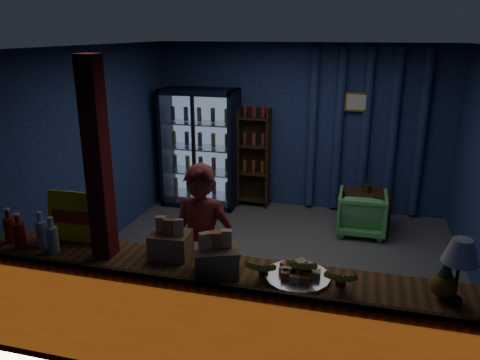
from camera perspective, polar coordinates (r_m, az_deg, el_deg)
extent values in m
plane|color=#515154|center=(5.85, 3.73, -10.44)|extent=(4.60, 4.60, 0.00)
plane|color=navy|center=(7.48, 7.32, 6.34)|extent=(4.60, 0.00, 4.60)
plane|color=navy|center=(3.36, -3.41, -8.02)|extent=(4.60, 0.00, 4.60)
plane|color=navy|center=(6.21, -17.33, 3.33)|extent=(0.00, 4.40, 4.40)
plane|color=#472D19|center=(5.16, 4.32, 15.92)|extent=(4.60, 4.60, 0.00)
cube|color=brown|center=(4.03, -1.78, -16.85)|extent=(4.40, 0.55, 0.95)
cube|color=red|center=(3.80, -3.12, -19.23)|extent=(4.35, 0.02, 0.81)
cube|color=#392412|center=(3.54, -3.15, -12.63)|extent=(4.40, 0.04, 0.04)
cube|color=maroon|center=(4.03, -16.37, -4.23)|extent=(0.16, 0.16, 2.60)
cube|color=black|center=(7.83, -4.19, 4.33)|extent=(1.20, 0.06, 1.90)
cube|color=black|center=(7.79, -8.82, 4.10)|extent=(0.06, 0.60, 1.90)
cube|color=black|center=(7.41, -0.70, 3.61)|extent=(0.06, 0.60, 1.90)
cube|color=black|center=(7.42, -5.05, 10.71)|extent=(1.20, 0.60, 0.08)
cube|color=black|center=(7.85, -4.69, -2.59)|extent=(1.20, 0.60, 0.08)
cube|color=#99B2D8|center=(7.78, -4.31, 4.25)|extent=(1.08, 0.02, 1.74)
cube|color=white|center=(7.33, -5.60, 3.36)|extent=(1.12, 0.02, 1.78)
cube|color=black|center=(7.31, -5.65, 3.32)|extent=(0.05, 0.05, 1.80)
cube|color=silver|center=(7.81, -4.71, -1.69)|extent=(1.08, 0.48, 0.02)
cylinder|color=#C16B1B|center=(7.92, -7.80, -0.52)|extent=(0.07, 0.07, 0.22)
cylinder|color=#1A5D17|center=(7.84, -6.29, -0.65)|extent=(0.07, 0.07, 0.22)
cylinder|color=#A58519|center=(7.76, -4.74, -0.79)|extent=(0.07, 0.07, 0.22)
cylinder|color=navy|center=(7.69, -3.16, -0.93)|extent=(0.07, 0.07, 0.22)
cylinder|color=maroon|center=(7.63, -1.55, -1.07)|extent=(0.07, 0.07, 0.22)
cube|color=silver|center=(7.68, -4.79, 1.12)|extent=(1.08, 0.48, 0.02)
cylinder|color=#1A5D17|center=(7.81, -7.92, 2.27)|extent=(0.07, 0.07, 0.22)
cylinder|color=#A58519|center=(7.72, -6.38, 2.16)|extent=(0.07, 0.07, 0.22)
cylinder|color=navy|center=(7.65, -4.81, 2.05)|extent=(0.07, 0.07, 0.22)
cylinder|color=maroon|center=(7.58, -3.21, 1.94)|extent=(0.07, 0.07, 0.22)
cylinder|color=#C16B1B|center=(7.51, -1.58, 1.82)|extent=(0.07, 0.07, 0.22)
cube|color=silver|center=(7.58, -4.86, 4.02)|extent=(1.08, 0.48, 0.02)
cylinder|color=#A58519|center=(7.71, -8.05, 5.14)|extent=(0.07, 0.07, 0.22)
cylinder|color=navy|center=(7.63, -6.49, 5.06)|extent=(0.07, 0.07, 0.22)
cylinder|color=maroon|center=(7.55, -4.89, 4.98)|extent=(0.07, 0.07, 0.22)
cylinder|color=#C16B1B|center=(7.48, -3.26, 4.89)|extent=(0.07, 0.07, 0.22)
cylinder|color=#1A5D17|center=(7.41, -1.60, 4.79)|extent=(0.07, 0.07, 0.22)
cube|color=silver|center=(7.49, -4.94, 6.99)|extent=(1.08, 0.48, 0.02)
cylinder|color=navy|center=(7.64, -8.18, 8.07)|extent=(0.07, 0.07, 0.22)
cylinder|color=maroon|center=(7.55, -6.59, 8.02)|extent=(0.07, 0.07, 0.22)
cylinder|color=#C16B1B|center=(7.47, -4.97, 7.97)|extent=(0.07, 0.07, 0.22)
cylinder|color=#1A5D17|center=(7.40, -3.32, 7.91)|extent=(0.07, 0.07, 0.22)
cylinder|color=#A58519|center=(7.33, -1.63, 7.84)|extent=(0.07, 0.07, 0.22)
cube|color=#392412|center=(7.66, 1.93, 2.92)|extent=(0.50, 0.02, 1.60)
cube|color=#392412|center=(7.60, -0.02, 2.79)|extent=(0.03, 0.28, 1.60)
cube|color=#392412|center=(7.49, 3.45, 2.55)|extent=(0.03, 0.28, 1.60)
cube|color=#392412|center=(7.75, 1.66, -2.33)|extent=(0.46, 0.26, 0.02)
cube|color=#392412|center=(7.61, 1.69, 0.86)|extent=(0.46, 0.26, 0.02)
cube|color=#392412|center=(7.49, 1.72, 4.15)|extent=(0.46, 0.26, 0.02)
cube|color=#392412|center=(7.40, 1.75, 7.54)|extent=(0.46, 0.26, 0.02)
cylinder|color=navy|center=(7.39, 8.79, 6.15)|extent=(0.14, 0.14, 2.50)
cylinder|color=navy|center=(7.36, 11.90, 5.93)|extent=(0.14, 0.14, 2.50)
cylinder|color=navy|center=(7.35, 15.02, 5.69)|extent=(0.14, 0.14, 2.50)
cylinder|color=navy|center=(7.37, 18.14, 5.43)|extent=(0.14, 0.14, 2.50)
cylinder|color=navy|center=(7.40, 21.23, 5.16)|extent=(0.14, 0.14, 2.50)
cube|color=gold|center=(7.24, 14.10, 9.20)|extent=(0.36, 0.03, 0.28)
cube|color=silver|center=(7.22, 14.10, 9.18)|extent=(0.30, 0.01, 0.22)
imported|color=maroon|center=(4.39, -4.67, -8.59)|extent=(0.61, 0.41, 1.64)
imported|color=#60C169|center=(6.84, 14.63, -3.87)|extent=(0.66, 0.68, 0.62)
cube|color=#392412|center=(7.00, 14.99, -3.62)|extent=(0.68, 0.54, 0.56)
cylinder|color=#392412|center=(6.89, 15.21, -1.01)|extent=(0.11, 0.11, 0.11)
cube|color=#FFFE0D|center=(4.43, -19.25, -4.27)|extent=(0.57, 0.13, 0.45)
cube|color=red|center=(4.41, -19.39, -4.37)|extent=(0.48, 0.05, 0.11)
cylinder|color=red|center=(4.67, -26.22, -5.48)|extent=(0.10, 0.10, 0.23)
cylinder|color=red|center=(4.61, -26.49, -3.65)|extent=(0.04, 0.04, 0.09)
cylinder|color=white|center=(4.60, -26.56, -3.21)|extent=(0.05, 0.05, 0.02)
cylinder|color=red|center=(4.51, -25.28, -6.15)|extent=(0.10, 0.10, 0.23)
cylinder|color=red|center=(4.45, -25.55, -4.25)|extent=(0.04, 0.04, 0.09)
cylinder|color=white|center=(4.44, -25.61, -3.80)|extent=(0.05, 0.05, 0.02)
cylinder|color=silver|center=(4.46, -22.99, -6.07)|extent=(0.10, 0.10, 0.23)
cylinder|color=silver|center=(4.40, -23.24, -4.16)|extent=(0.04, 0.04, 0.09)
cylinder|color=white|center=(4.39, -23.30, -3.70)|extent=(0.05, 0.05, 0.02)
cylinder|color=silver|center=(4.31, -21.88, -6.78)|extent=(0.10, 0.10, 0.23)
cylinder|color=silver|center=(4.25, -22.12, -4.81)|extent=(0.04, 0.04, 0.09)
cylinder|color=white|center=(4.24, -22.18, -4.34)|extent=(0.05, 0.05, 0.02)
cube|color=#A2714E|center=(3.69, -2.94, -9.79)|extent=(0.41, 0.38, 0.21)
cube|color=orange|center=(3.60, -4.31, -7.37)|extent=(0.10, 0.09, 0.14)
cube|color=#BD6723|center=(3.61, -2.98, -7.32)|extent=(0.10, 0.09, 0.14)
cube|color=orange|center=(3.61, -1.66, -7.26)|extent=(0.10, 0.09, 0.14)
cube|color=#A2714E|center=(3.99, -8.48, -7.77)|extent=(0.34, 0.29, 0.21)
cube|color=orange|center=(3.95, -9.70, -5.43)|extent=(0.09, 0.06, 0.13)
cube|color=#BD6723|center=(3.92, -8.59, -5.53)|extent=(0.09, 0.06, 0.13)
cube|color=orange|center=(3.90, -7.46, -5.63)|extent=(0.09, 0.06, 0.13)
cylinder|color=silver|center=(3.68, 6.97, -11.61)|extent=(0.51, 0.51, 0.03)
cube|color=orange|center=(3.65, 8.57, -11.20)|extent=(0.11, 0.08, 0.06)
cube|color=#BD6723|center=(3.72, 8.25, -10.64)|extent=(0.13, 0.13, 0.06)
cube|color=orange|center=(3.75, 7.22, -10.33)|extent=(0.08, 0.11, 0.06)
cube|color=#BD6723|center=(3.73, 6.07, -10.42)|extent=(0.13, 0.13, 0.06)
cube|color=orange|center=(3.67, 5.43, -10.88)|extent=(0.11, 0.08, 0.06)
cube|color=#BD6723|center=(3.61, 5.70, -11.45)|extent=(0.13, 0.13, 0.06)
cube|color=orange|center=(3.57, 6.76, -11.79)|extent=(0.08, 0.11, 0.06)
cube|color=#BD6723|center=(3.59, 7.96, -11.68)|extent=(0.13, 0.13, 0.06)
cylinder|color=black|center=(3.68, 24.59, -13.17)|extent=(0.11, 0.11, 0.04)
cylinder|color=black|center=(3.60, 24.94, -10.82)|extent=(0.02, 0.02, 0.34)
cone|color=white|center=(3.51, 25.38, -7.82)|extent=(0.25, 0.25, 0.17)
sphere|color=olive|center=(3.66, 23.60, -11.71)|extent=(0.18, 0.18, 0.18)
cone|color=#23521C|center=(3.59, 23.90, -9.58)|extent=(0.10, 0.10, 0.14)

